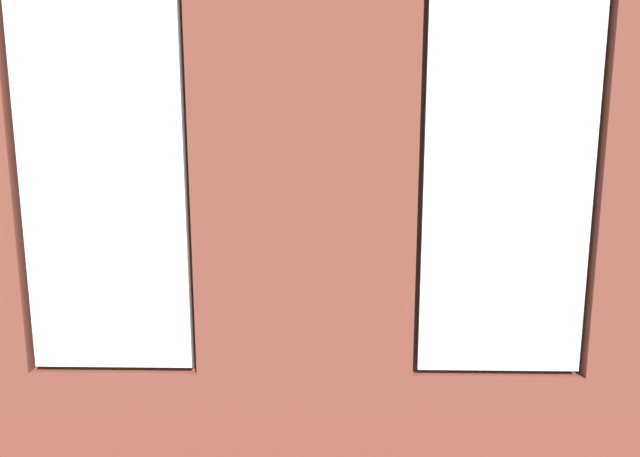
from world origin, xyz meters
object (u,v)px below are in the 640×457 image
(tv_flatscreen, at_px, (34,235))
(potted_plant_between_couches, at_px, (491,315))
(papasan_chair, at_px, (307,248))
(potted_plant_near_tv, at_px, (41,271))
(potted_plant_foreground_right, at_px, (127,234))
(couch_by_window, at_px, (284,370))
(coffee_table, at_px, (330,275))
(potted_plant_mid_room_small, at_px, (415,271))
(couch_left, at_px, (592,305))
(media_console, at_px, (39,292))
(cup_ceramic, at_px, (294,269))
(table_plant_small, at_px, (315,259))
(remote_gray, at_px, (339,272))
(candle_jar, at_px, (330,265))

(tv_flatscreen, relative_size, potted_plant_between_couches, 0.76)
(papasan_chair, height_order, potted_plant_near_tv, potted_plant_near_tv)
(potted_plant_foreground_right, bearing_deg, couch_by_window, 122.28)
(coffee_table, height_order, potted_plant_between_couches, potted_plant_between_couches)
(coffee_table, relative_size, potted_plant_mid_room_small, 2.28)
(potted_plant_between_couches, bearing_deg, couch_left, -132.96)
(coffee_table, bearing_deg, media_console, 6.05)
(tv_flatscreen, bearing_deg, coffee_table, -174.00)
(coffee_table, height_order, potted_plant_mid_room_small, potted_plant_mid_room_small)
(cup_ceramic, relative_size, potted_plant_between_couches, 0.08)
(couch_by_window, xyz_separation_m, table_plant_small, (-0.14, -2.45, 0.19))
(potted_plant_mid_room_small, bearing_deg, cup_ceramic, 12.19)
(couch_left, height_order, coffee_table, couch_left)
(coffee_table, bearing_deg, couch_left, 160.12)
(tv_flatscreen, bearing_deg, potted_plant_mid_room_small, -173.23)
(cup_ceramic, relative_size, papasan_chair, 0.09)
(potted_plant_mid_room_small, bearing_deg, remote_gray, 18.63)
(cup_ceramic, relative_size, potted_plant_mid_room_small, 0.18)
(remote_gray, relative_size, papasan_chair, 0.16)
(couch_left, distance_m, remote_gray, 2.42)
(coffee_table, distance_m, table_plant_small, 0.24)
(tv_flatscreen, bearing_deg, media_console, 90.00)
(table_plant_small, bearing_deg, couch_by_window, 86.70)
(media_console, xyz_separation_m, potted_plant_mid_room_small, (-3.92, -0.47, 0.12))
(candle_jar, relative_size, tv_flatscreen, 0.12)
(media_console, distance_m, potted_plant_mid_room_small, 3.95)
(couch_left, bearing_deg, potted_plant_near_tv, -82.59)
(couch_left, xyz_separation_m, candle_jar, (2.40, -0.87, 0.15))
(coffee_table, relative_size, table_plant_small, 7.15)
(potted_plant_foreground_right, xyz_separation_m, potted_plant_between_couches, (-3.77, 3.75, 0.18))
(potted_plant_foreground_right, height_order, potted_plant_between_couches, potted_plant_between_couches)
(media_console, distance_m, potted_plant_foreground_right, 1.82)
(couch_left, height_order, tv_flatscreen, tv_flatscreen)
(remote_gray, xyz_separation_m, media_console, (3.09, 0.19, -0.18))
(coffee_table, distance_m, remote_gray, 0.17)
(remote_gray, bearing_deg, couch_left, 25.12)
(couch_by_window, bearing_deg, papasan_chair, -90.11)
(table_plant_small, height_order, potted_plant_between_couches, potted_plant_between_couches)
(candle_jar, bearing_deg, potted_plant_mid_room_small, -170.75)
(couch_left, bearing_deg, remote_gray, -105.02)
(papasan_chair, bearing_deg, potted_plant_between_couches, 111.63)
(table_plant_small, bearing_deg, candle_jar, 145.16)
(remote_gray, bearing_deg, cup_ceramic, -137.15)
(couch_by_window, xyz_separation_m, potted_plant_foreground_right, (2.40, -3.80, 0.20))
(couch_left, height_order, table_plant_small, couch_left)
(potted_plant_between_couches, bearing_deg, tv_flatscreen, -25.96)
(coffee_table, xyz_separation_m, table_plant_small, (0.16, -0.11, 0.15))
(potted_plant_near_tv, bearing_deg, tv_flatscreen, -59.95)
(table_plant_small, distance_m, potted_plant_near_tv, 2.68)
(coffee_table, height_order, remote_gray, remote_gray)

